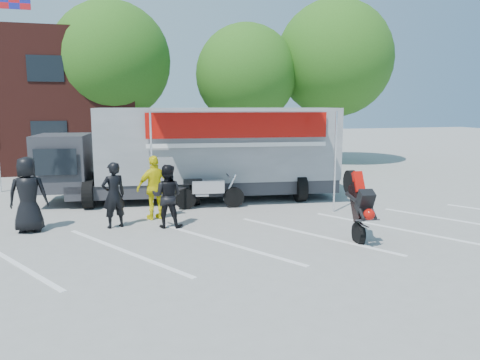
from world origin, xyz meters
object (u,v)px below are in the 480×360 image
tree_right (334,59)px  spectator_leather_a (28,195)px  spectator_leather_b (114,195)px  transporter_truck (205,199)px  tree_left (111,61)px  tree_mid (246,75)px  spectator_leather_c (167,196)px  parked_motorcycle (210,208)px  stunt_bike_rider (349,236)px  spectator_hivis (155,188)px

tree_right → spectator_leather_a: bearing=-142.7°
spectator_leather_b → tree_right: bearing=-157.5°
tree_right → transporter_truck: 13.52m
spectator_leather_a → spectator_leather_b: size_ratio=1.11×
tree_left → transporter_truck: bearing=-73.3°
spectator_leather_a → spectator_leather_b: 2.18m
transporter_truck → tree_left: bearing=113.5°
transporter_truck → spectator_leather_a: size_ratio=5.05×
tree_mid → spectator_leather_c: bearing=-116.1°
tree_left → spectator_leather_b: bearing=-91.6°
tree_left → parked_motorcycle: 12.73m
spectator_leather_a → parked_motorcycle: bearing=-161.4°
tree_mid → parked_motorcycle: 12.06m
stunt_bike_rider → spectator_leather_c: spectator_leather_c is taller
spectator_leather_a → tree_right: bearing=-139.7°
transporter_truck → spectator_leather_c: (-1.82, -3.57, 0.87)m
tree_right → stunt_bike_rider: size_ratio=4.78×
tree_right → spectator_leather_c: tree_right is taller
spectator_leather_c → spectator_leather_b: bearing=5.4°
tree_mid → transporter_truck: tree_mid is taller
parked_motorcycle → spectator_hivis: size_ratio=1.22×
parked_motorcycle → spectator_hivis: (-1.85, -0.97, 0.94)m
stunt_bike_rider → spectator_hivis: bearing=152.3°
spectator_leather_b → tree_left: bearing=-111.4°
transporter_truck → spectator_hivis: (-2.04, -2.54, 0.94)m
stunt_bike_rider → parked_motorcycle: bearing=130.5°
tree_left → tree_right: 12.10m
tree_mid → parked_motorcycle: (-4.31, -10.12, -4.94)m
tree_left → tree_mid: bearing=-8.1°
spectator_leather_b → spectator_hivis: (1.19, 0.65, 0.04)m
tree_mid → spectator_leather_b: tree_mid is taller
tree_left → stunt_bike_rider: (5.42, -15.34, -5.57)m
parked_motorcycle → stunt_bike_rider: (2.73, -4.22, 0.00)m
tree_right → spectator_leather_a: size_ratio=4.53×
spectator_hivis → stunt_bike_rider: bearing=129.0°
transporter_truck → stunt_bike_rider: (2.55, -5.79, 0.00)m
stunt_bike_rider → spectator_leather_b: (-5.78, 2.59, 0.91)m
stunt_bike_rider → spectator_leather_b: spectator_leather_b is taller
tree_mid → spectator_hivis: tree_mid is taller
tree_left → stunt_bike_rider: bearing=-70.5°
tree_left → spectator_leather_c: size_ratio=4.96×
parked_motorcycle → stunt_bike_rider: bearing=-140.7°
tree_mid → tree_right: bearing=-5.7°
stunt_bike_rider → spectator_leather_b: size_ratio=1.05×
transporter_truck → parked_motorcycle: bearing=-89.9°
tree_left → tree_right: bearing=-7.1°
tree_left → spectator_hivis: (0.84, -12.10, -4.62)m
tree_left → tree_mid: 7.10m
tree_left → tree_mid: (7.00, -1.00, -0.62)m
tree_left → spectator_leather_b: (-0.35, -12.75, -4.66)m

